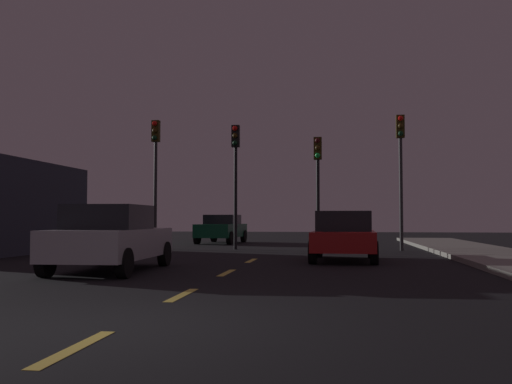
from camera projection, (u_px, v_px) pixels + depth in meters
The scene contains 12 objects.
ground_plane at pixel (231, 271), 13.50m from camera, with size 80.00×80.00×0.00m, color black.
lane_stripe_nearest at pixel (75, 348), 5.39m from camera, with size 0.16×1.60×0.01m, color #EACC4C.
lane_stripe_second at pixel (182, 295), 9.15m from camera, with size 0.16×1.60×0.01m, color #EACC4C.
lane_stripe_third at pixel (227, 273), 12.91m from camera, with size 0.16×1.60×0.01m, color #EACC4C.
lane_stripe_fourth at pixel (251, 261), 16.66m from camera, with size 0.16×1.60×0.01m, color #EACC4C.
traffic_signal_far_left at pixel (155, 159), 23.39m from camera, with size 0.32×0.38×5.37m.
traffic_signal_center_left at pixel (236, 162), 22.91m from camera, with size 0.32×0.38×5.08m.
traffic_signal_center_right at pixel (318, 170), 22.42m from camera, with size 0.32×0.38×4.52m.
traffic_signal_far_right at pixel (401, 156), 21.99m from camera, with size 0.32×0.38×5.33m.
car_stopped_ahead at pixel (344, 236), 16.65m from camera, with size 2.00×3.86×1.47m.
car_adjacent_lane at pixel (111, 238), 13.35m from camera, with size 2.09×4.31×1.57m.
car_oncoming_far at pixel (222, 228), 28.67m from camera, with size 2.12×4.08×1.45m.
Camera 1 is at (2.49, -6.36, 1.25)m, focal length 39.33 mm.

